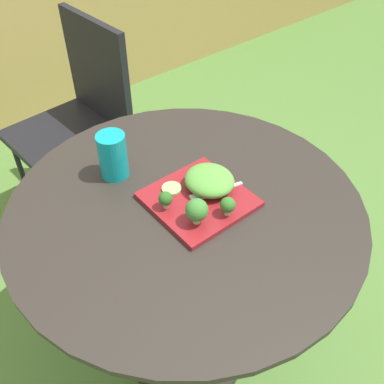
{
  "coord_description": "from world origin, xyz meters",
  "views": [
    {
      "loc": [
        -0.53,
        -0.67,
        1.58
      ],
      "look_at": [
        0.02,
        -0.01,
        0.79
      ],
      "focal_mm": 42.05,
      "sensor_mm": 36.0,
      "label": 1
    }
  ],
  "objects_px": {
    "drinking_glass": "(113,158)",
    "patio_chair": "(81,110)",
    "fork": "(211,192)",
    "salad_plate": "(198,199)"
  },
  "relations": [
    {
      "from": "patio_chair",
      "to": "drinking_glass",
      "type": "height_order",
      "value": "patio_chair"
    },
    {
      "from": "patio_chair",
      "to": "salad_plate",
      "type": "distance_m",
      "value": 0.97
    },
    {
      "from": "drinking_glass",
      "to": "patio_chair",
      "type": "bearing_deg",
      "value": 71.52
    },
    {
      "from": "patio_chair",
      "to": "salad_plate",
      "type": "bearing_deg",
      "value": -97.47
    },
    {
      "from": "patio_chair",
      "to": "fork",
      "type": "bearing_deg",
      "value": -95.14
    },
    {
      "from": "patio_chair",
      "to": "fork",
      "type": "relative_size",
      "value": 5.88
    },
    {
      "from": "salad_plate",
      "to": "drinking_glass",
      "type": "height_order",
      "value": "drinking_glass"
    },
    {
      "from": "patio_chair",
      "to": "salad_plate",
      "type": "xyz_separation_m",
      "value": [
        -0.12,
        -0.94,
        0.23
      ]
    },
    {
      "from": "patio_chair",
      "to": "drinking_glass",
      "type": "distance_m",
      "value": 0.79
    },
    {
      "from": "drinking_glass",
      "to": "fork",
      "type": "relative_size",
      "value": 0.87
    }
  ]
}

